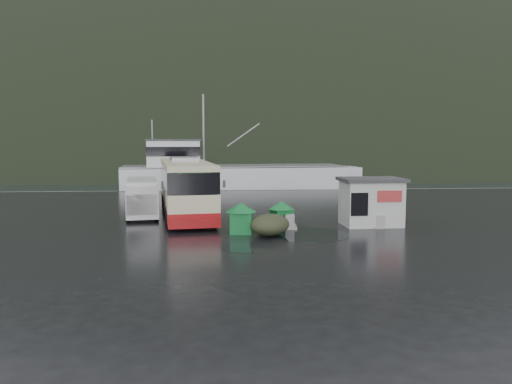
{
  "coord_description": "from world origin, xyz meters",
  "views": [
    {
      "loc": [
        -1.24,
        -27.98,
        4.74
      ],
      "look_at": [
        1.1,
        1.66,
        1.7
      ],
      "focal_mm": 35.0,
      "sensor_mm": 36.0,
      "label": 1
    }
  ],
  "objects": [
    {
      "name": "waste_bin_right",
      "position": [
        2.31,
        -0.88,
        0.0
      ],
      "size": [
        1.32,
        1.32,
        1.45
      ],
      "primitive_type": null,
      "rotation": [
        0.0,
        0.0,
        0.33
      ],
      "color": "#136B2F",
      "rests_on": "ground"
    },
    {
      "name": "ground",
      "position": [
        0.0,
        0.0,
        0.0
      ],
      "size": [
        160.0,
        160.0,
        0.0
      ],
      "primitive_type": "plane",
      "color": "black",
      "rests_on": "ground"
    },
    {
      "name": "puddles",
      "position": [
        2.54,
        -3.86,
        0.01
      ],
      "size": [
        6.61,
        6.23,
        0.01
      ],
      "color": "black",
      "rests_on": "ground"
    },
    {
      "name": "quay_edge",
      "position": [
        0.0,
        20.0,
        0.0
      ],
      "size": [
        160.0,
        0.6,
        1.5
      ],
      "primitive_type": "cube",
      "color": "#999993",
      "rests_on": "ground"
    },
    {
      "name": "fishing_trawler",
      "position": [
        0.61,
        26.47,
        0.0
      ],
      "size": [
        28.57,
        8.66,
        11.25
      ],
      "primitive_type": null,
      "rotation": [
        0.0,
        0.0,
        0.09
      ],
      "color": "silver",
      "rests_on": "ground"
    },
    {
      "name": "waste_bin_left",
      "position": [
        -0.0,
        -2.58,
        0.0
      ],
      "size": [
        1.26,
        1.26,
        1.61
      ],
      "primitive_type": null,
      "rotation": [
        0.0,
        0.0,
        -0.1
      ],
      "color": "#136B2F",
      "rests_on": "ground"
    },
    {
      "name": "ticket_kiosk",
      "position": [
        7.42,
        -0.71,
        0.0
      ],
      "size": [
        3.51,
        2.7,
        2.69
      ],
      "primitive_type": null,
      "rotation": [
        0.0,
        0.0,
        0.03
      ],
      "color": "beige",
      "rests_on": "ground"
    },
    {
      "name": "white_van",
      "position": [
        -5.97,
        3.73,
        0.0
      ],
      "size": [
        2.81,
        5.94,
        2.38
      ],
      "primitive_type": null,
      "rotation": [
        0.0,
        0.0,
        0.15
      ],
      "color": "silver",
      "rests_on": "ground"
    },
    {
      "name": "jersey_barrier_a",
      "position": [
        2.72,
        -1.13,
        0.0
      ],
      "size": [
        0.94,
        1.64,
        0.78
      ],
      "primitive_type": null,
      "rotation": [
        0.0,
        0.0,
        -0.1
      ],
      "color": "#999993",
      "rests_on": "ground"
    },
    {
      "name": "dome_tent",
      "position": [
        1.42,
        -3.22,
        0.0
      ],
      "size": [
        2.74,
        3.2,
        1.06
      ],
      "primitive_type": null,
      "rotation": [
        0.0,
        0.0,
        -0.35
      ],
      "color": "#313721",
      "rests_on": "ground"
    },
    {
      "name": "coach_bus",
      "position": [
        -3.26,
        4.26,
        0.0
      ],
      "size": [
        4.95,
        13.45,
        3.72
      ],
      "primitive_type": null,
      "rotation": [
        0.0,
        0.0,
        0.13
      ],
      "color": "beige",
      "rests_on": "ground"
    },
    {
      "name": "jersey_barrier_b",
      "position": [
        7.65,
        -1.25,
        0.0
      ],
      "size": [
        0.79,
        1.49,
        0.73
      ],
      "primitive_type": null,
      "rotation": [
        0.0,
        0.0,
        -0.04
      ],
      "color": "#999993",
      "rests_on": "ground"
    },
    {
      "name": "headland",
      "position": [
        10.0,
        250.0,
        0.0
      ],
      "size": [
        780.0,
        540.0,
        570.0
      ],
      "primitive_type": "ellipsoid",
      "color": "black",
      "rests_on": "ground"
    },
    {
      "name": "harbor_water",
      "position": [
        0.0,
        110.0,
        0.0
      ],
      "size": [
        300.0,
        180.0,
        0.02
      ],
      "primitive_type": "cube",
      "color": "black",
      "rests_on": "ground"
    }
  ]
}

